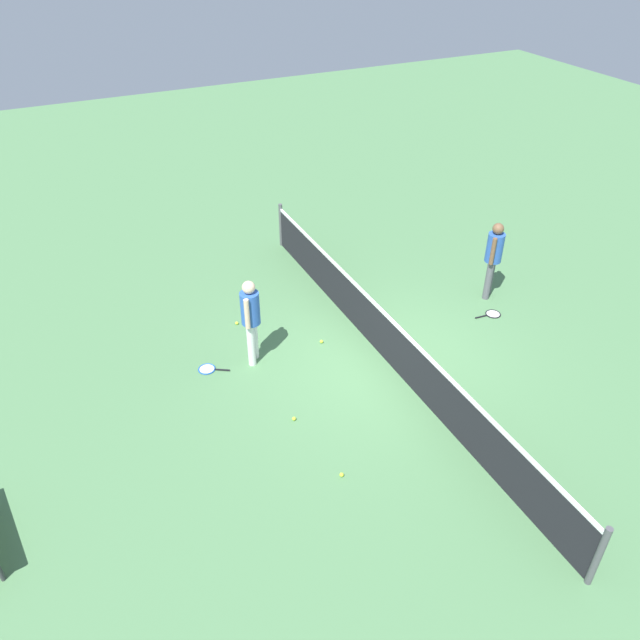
{
  "coord_description": "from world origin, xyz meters",
  "views": [
    {
      "loc": [
        7.68,
        -5.03,
        7.23
      ],
      "look_at": [
        -0.52,
        -1.11,
        0.9
      ],
      "focal_mm": 35.13,
      "sensor_mm": 36.0,
      "label": 1
    }
  ],
  "objects_px": {
    "tennis_racket_far_player": "(492,314)",
    "tennis_ball_baseline": "(342,475)",
    "tennis_ball_near_player": "(321,342)",
    "tennis_ball_midcourt": "(294,419)",
    "player_near_side": "(251,315)",
    "tennis_racket_near_player": "(208,369)",
    "player_far_side": "(494,254)",
    "tennis_ball_by_net": "(237,323)"
  },
  "relations": [
    {
      "from": "tennis_ball_midcourt",
      "to": "tennis_ball_baseline",
      "type": "relative_size",
      "value": 1.0
    },
    {
      "from": "player_near_side",
      "to": "tennis_racket_far_player",
      "type": "relative_size",
      "value": 2.86
    },
    {
      "from": "tennis_racket_near_player",
      "to": "tennis_racket_far_player",
      "type": "relative_size",
      "value": 0.99
    },
    {
      "from": "player_far_side",
      "to": "tennis_ball_baseline",
      "type": "xyz_separation_m",
      "value": [
        3.11,
        -5.08,
        -0.98
      ]
    },
    {
      "from": "tennis_racket_far_player",
      "to": "tennis_ball_baseline",
      "type": "height_order",
      "value": "tennis_ball_baseline"
    },
    {
      "from": "tennis_racket_far_player",
      "to": "tennis_racket_near_player",
      "type": "bearing_deg",
      "value": -97.87
    },
    {
      "from": "tennis_ball_by_net",
      "to": "tennis_racket_far_player",
      "type": "bearing_deg",
      "value": 68.28
    },
    {
      "from": "tennis_ball_near_player",
      "to": "tennis_ball_by_net",
      "type": "xyz_separation_m",
      "value": [
        -1.28,
        -1.26,
        0.0
      ]
    },
    {
      "from": "tennis_racket_near_player",
      "to": "tennis_ball_by_net",
      "type": "height_order",
      "value": "tennis_ball_by_net"
    },
    {
      "from": "tennis_racket_far_player",
      "to": "player_near_side",
      "type": "bearing_deg",
      "value": -98.08
    },
    {
      "from": "player_near_side",
      "to": "tennis_ball_by_net",
      "type": "relative_size",
      "value": 25.76
    },
    {
      "from": "tennis_ball_near_player",
      "to": "tennis_ball_baseline",
      "type": "relative_size",
      "value": 1.0
    },
    {
      "from": "tennis_ball_midcourt",
      "to": "player_near_side",
      "type": "bearing_deg",
      "value": -178.9
    },
    {
      "from": "player_near_side",
      "to": "tennis_ball_near_player",
      "type": "xyz_separation_m",
      "value": [
        0.06,
        1.36,
        -0.98
      ]
    },
    {
      "from": "player_far_side",
      "to": "tennis_racket_near_player",
      "type": "height_order",
      "value": "player_far_side"
    },
    {
      "from": "tennis_racket_far_player",
      "to": "tennis_ball_near_player",
      "type": "xyz_separation_m",
      "value": [
        -0.64,
        -3.57,
        0.02
      ]
    },
    {
      "from": "player_near_side",
      "to": "tennis_racket_far_player",
      "type": "bearing_deg",
      "value": 81.92
    },
    {
      "from": "tennis_racket_far_player",
      "to": "tennis_ball_near_player",
      "type": "distance_m",
      "value": 3.62
    },
    {
      "from": "player_far_side",
      "to": "tennis_racket_near_player",
      "type": "relative_size",
      "value": 2.9
    },
    {
      "from": "tennis_racket_far_player",
      "to": "tennis_ball_midcourt",
      "type": "xyz_separation_m",
      "value": [
        1.07,
        -4.89,
        0.02
      ]
    },
    {
      "from": "tennis_ball_near_player",
      "to": "player_near_side",
      "type": "bearing_deg",
      "value": -92.53
    },
    {
      "from": "tennis_racket_far_player",
      "to": "player_far_side",
      "type": "bearing_deg",
      "value": 151.02
    },
    {
      "from": "player_far_side",
      "to": "tennis_ball_near_player",
      "type": "xyz_separation_m",
      "value": [
        -0.0,
        -3.92,
        -0.98
      ]
    },
    {
      "from": "player_far_side",
      "to": "tennis_racket_near_player",
      "type": "xyz_separation_m",
      "value": [
        -0.16,
        -6.13,
        -1.0
      ]
    },
    {
      "from": "tennis_ball_by_net",
      "to": "tennis_ball_baseline",
      "type": "height_order",
      "value": "same"
    },
    {
      "from": "player_near_side",
      "to": "tennis_ball_midcourt",
      "type": "height_order",
      "value": "player_near_side"
    },
    {
      "from": "tennis_ball_midcourt",
      "to": "tennis_ball_baseline",
      "type": "bearing_deg",
      "value": 6.64
    },
    {
      "from": "player_near_side",
      "to": "tennis_racket_near_player",
      "type": "distance_m",
      "value": 1.31
    },
    {
      "from": "tennis_racket_far_player",
      "to": "tennis_ball_baseline",
      "type": "relative_size",
      "value": 8.99
    },
    {
      "from": "tennis_ball_by_net",
      "to": "player_far_side",
      "type": "bearing_deg",
      "value": 76.06
    },
    {
      "from": "tennis_ball_by_net",
      "to": "tennis_ball_midcourt",
      "type": "xyz_separation_m",
      "value": [
        3.0,
        -0.06,
        0.0
      ]
    },
    {
      "from": "player_far_side",
      "to": "tennis_racket_far_player",
      "type": "height_order",
      "value": "player_far_side"
    },
    {
      "from": "player_near_side",
      "to": "tennis_ball_by_net",
      "type": "bearing_deg",
      "value": 175.64
    },
    {
      "from": "tennis_racket_far_player",
      "to": "tennis_ball_baseline",
      "type": "bearing_deg",
      "value": -62.44
    },
    {
      "from": "player_far_side",
      "to": "tennis_ball_baseline",
      "type": "relative_size",
      "value": 25.76
    },
    {
      "from": "tennis_ball_near_player",
      "to": "tennis_ball_baseline",
      "type": "distance_m",
      "value": 3.32
    },
    {
      "from": "tennis_ball_baseline",
      "to": "tennis_racket_near_player",
      "type": "bearing_deg",
      "value": -162.27
    },
    {
      "from": "player_near_side",
      "to": "tennis_racket_near_player",
      "type": "height_order",
      "value": "player_near_side"
    },
    {
      "from": "tennis_racket_far_player",
      "to": "tennis_ball_baseline",
      "type": "xyz_separation_m",
      "value": [
        2.47,
        -4.73,
        0.02
      ]
    },
    {
      "from": "tennis_ball_near_player",
      "to": "tennis_ball_by_net",
      "type": "relative_size",
      "value": 1.0
    },
    {
      "from": "player_far_side",
      "to": "tennis_ball_midcourt",
      "type": "relative_size",
      "value": 25.76
    },
    {
      "from": "player_near_side",
      "to": "player_far_side",
      "type": "height_order",
      "value": "same"
    }
  ]
}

